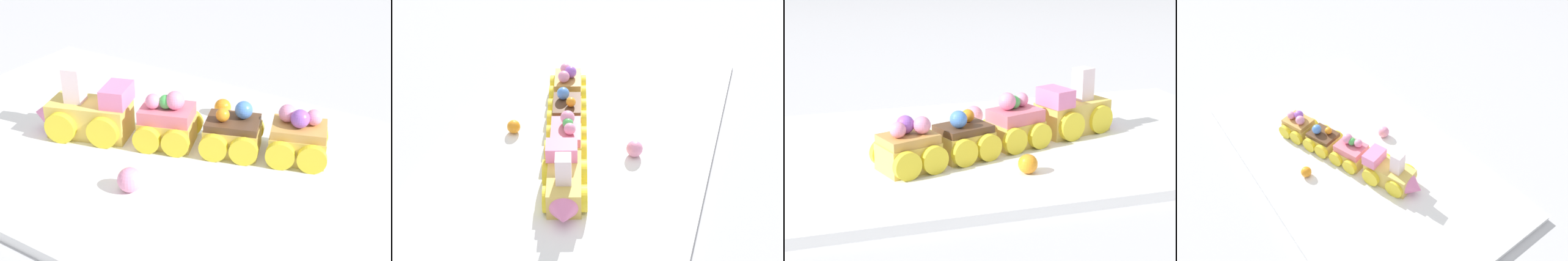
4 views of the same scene
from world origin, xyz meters
The scene contains 8 objects.
ground_plane centered at (0.00, 0.00, 0.00)m, with size 10.00×10.00×0.00m, color #B2B2B7.
display_board centered at (0.00, 0.00, 0.01)m, with size 0.69×0.41×0.01m, color white.
cake_train_locomotive centered at (0.11, 0.02, 0.04)m, with size 0.13×0.09×0.09m.
cake_car_strawberry centered at (0.01, -0.02, 0.04)m, with size 0.08×0.08×0.07m.
cake_car_chocolate centered at (-0.06, -0.04, 0.03)m, with size 0.08×0.08×0.06m.
cake_car_caramel centered at (-0.13, -0.06, 0.04)m, with size 0.08×0.08×0.06m.
gumball_orange centered at (-0.01, -0.11, 0.02)m, with size 0.02×0.02×0.02m, color orange.
gumball_pink centered at (-0.01, 0.09, 0.03)m, with size 0.03×0.03×0.03m, color pink.
Camera 1 is at (-0.31, 0.45, 0.33)m, focal length 50.00 mm.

